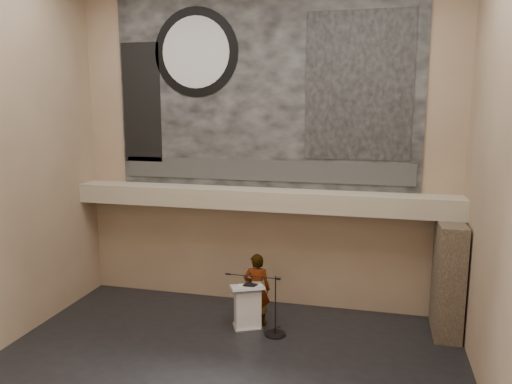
# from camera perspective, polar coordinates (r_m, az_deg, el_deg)

# --- Properties ---
(floor) EXTENTS (10.00, 10.00, 0.00)m
(floor) POSITION_cam_1_polar(r_m,az_deg,el_deg) (10.68, -4.41, -20.24)
(floor) COLOR black
(floor) RESTS_ON ground
(wall_back) EXTENTS (10.00, 0.02, 8.50)m
(wall_back) POSITION_cam_1_polar(r_m,az_deg,el_deg) (13.12, 0.84, 5.12)
(wall_back) COLOR #8F735B
(wall_back) RESTS_ON floor
(wall_front) EXTENTS (10.00, 0.02, 8.50)m
(wall_front) POSITION_cam_1_polar(r_m,az_deg,el_deg) (5.70, -17.72, -1.94)
(wall_front) COLOR #8F735B
(wall_front) RESTS_ON floor
(wall_right) EXTENTS (0.02, 8.00, 8.50)m
(wall_right) POSITION_cam_1_polar(r_m,az_deg,el_deg) (9.04, 26.86, 1.76)
(wall_right) COLOR #8F735B
(wall_right) RESTS_ON floor
(soffit) EXTENTS (10.00, 0.80, 0.50)m
(soffit) POSITION_cam_1_polar(r_m,az_deg,el_deg) (12.91, 0.43, -0.79)
(soffit) COLOR tan
(soffit) RESTS_ON wall_back
(sprinkler_left) EXTENTS (0.04, 0.04, 0.06)m
(sprinkler_left) POSITION_cam_1_polar(r_m,az_deg,el_deg) (13.38, -6.30, -1.69)
(sprinkler_left) COLOR #B2893D
(sprinkler_left) RESTS_ON soffit
(sprinkler_right) EXTENTS (0.04, 0.04, 0.06)m
(sprinkler_right) POSITION_cam_1_polar(r_m,az_deg,el_deg) (12.62, 8.79, -2.46)
(sprinkler_right) COLOR #B2893D
(sprinkler_right) RESTS_ON soffit
(banner) EXTENTS (8.00, 0.05, 5.00)m
(banner) POSITION_cam_1_polar(r_m,az_deg,el_deg) (13.05, 0.83, 11.46)
(banner) COLOR black
(banner) RESTS_ON wall_back
(banner_text_strip) EXTENTS (7.76, 0.02, 0.55)m
(banner_text_strip) POSITION_cam_1_polar(r_m,az_deg,el_deg) (13.12, 0.77, 2.48)
(banner_text_strip) COLOR #2D2D2D
(banner_text_strip) RESTS_ON banner
(banner_clock_rim) EXTENTS (2.30, 0.02, 2.30)m
(banner_clock_rim) POSITION_cam_1_polar(r_m,az_deg,el_deg) (13.59, -6.89, 15.56)
(banner_clock_rim) COLOR black
(banner_clock_rim) RESTS_ON banner
(banner_clock_face) EXTENTS (1.84, 0.02, 1.84)m
(banner_clock_face) POSITION_cam_1_polar(r_m,az_deg,el_deg) (13.57, -6.92, 15.57)
(banner_clock_face) COLOR silver
(banner_clock_face) RESTS_ON banner
(banner_building_print) EXTENTS (2.60, 0.02, 3.60)m
(banner_building_print) POSITION_cam_1_polar(r_m,az_deg,el_deg) (12.68, 11.64, 11.75)
(banner_building_print) COLOR black
(banner_building_print) RESTS_ON banner
(banner_brick_print) EXTENTS (1.10, 0.02, 3.20)m
(banner_brick_print) POSITION_cam_1_polar(r_m,az_deg,el_deg) (14.17, -12.93, 9.89)
(banner_brick_print) COLOR black
(banner_brick_print) RESTS_ON banner
(stone_pier) EXTENTS (0.60, 1.40, 2.70)m
(stone_pier) POSITION_cam_1_polar(r_m,az_deg,el_deg) (12.66, 21.11, -9.21)
(stone_pier) COLOR #3E3126
(stone_pier) RESTS_ON floor
(lectern) EXTENTS (0.93, 0.82, 1.14)m
(lectern) POSITION_cam_1_polar(r_m,az_deg,el_deg) (12.31, -0.98, -13.04)
(lectern) COLOR silver
(lectern) RESTS_ON floor
(binder) EXTENTS (0.34, 0.30, 0.04)m
(binder) POSITION_cam_1_polar(r_m,az_deg,el_deg) (12.09, -0.66, -10.60)
(binder) COLOR black
(binder) RESTS_ON lectern
(papers) EXTENTS (0.23, 0.30, 0.00)m
(papers) POSITION_cam_1_polar(r_m,az_deg,el_deg) (12.08, -1.54, -10.69)
(papers) COLOR silver
(papers) RESTS_ON lectern
(speaker_person) EXTENTS (0.71, 0.51, 1.81)m
(speaker_person) POSITION_cam_1_polar(r_m,az_deg,el_deg) (12.43, 0.09, -11.05)
(speaker_person) COLOR white
(speaker_person) RESTS_ON floor
(mic_stand) EXTENTS (1.48, 0.52, 1.45)m
(mic_stand) POSITION_cam_1_polar(r_m,az_deg,el_deg) (12.18, 2.01, -15.05)
(mic_stand) COLOR black
(mic_stand) RESTS_ON floor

